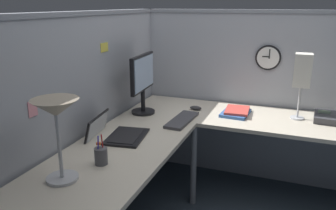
{
  "coord_description": "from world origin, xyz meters",
  "views": [
    {
      "loc": [
        -2.26,
        -0.54,
        1.63
      ],
      "look_at": [
        -0.1,
        0.28,
        0.93
      ],
      "focal_mm": 36.07,
      "sensor_mm": 36.0,
      "label": 1
    }
  ],
  "objects_px": {
    "computer_mouse": "(196,108)",
    "desk_lamp_paper": "(302,72)",
    "pen_cup": "(101,156)",
    "book_stack": "(236,112)",
    "laptop": "(114,133)",
    "desk_lamp_dome": "(56,115)",
    "wall_clock": "(268,58)",
    "keyboard": "(182,120)",
    "office_phone": "(329,118)",
    "monitor": "(143,79)"
  },
  "relations": [
    {
      "from": "keyboard",
      "to": "office_phone",
      "type": "relative_size",
      "value": 2.01
    },
    {
      "from": "computer_mouse",
      "to": "desk_lamp_paper",
      "type": "height_order",
      "value": "desk_lamp_paper"
    },
    {
      "from": "desk_lamp_dome",
      "to": "pen_cup",
      "type": "bearing_deg",
      "value": -22.68
    },
    {
      "from": "pen_cup",
      "to": "desk_lamp_dome",
      "type": "bearing_deg",
      "value": 157.32
    },
    {
      "from": "laptop",
      "to": "pen_cup",
      "type": "bearing_deg",
      "value": -160.14
    },
    {
      "from": "pen_cup",
      "to": "office_phone",
      "type": "height_order",
      "value": "pen_cup"
    },
    {
      "from": "laptop",
      "to": "pen_cup",
      "type": "xyz_separation_m",
      "value": [
        -0.4,
        -0.14,
        0.03
      ]
    },
    {
      "from": "monitor",
      "to": "pen_cup",
      "type": "height_order",
      "value": "monitor"
    },
    {
      "from": "book_stack",
      "to": "desk_lamp_paper",
      "type": "bearing_deg",
      "value": -82.32
    },
    {
      "from": "pen_cup",
      "to": "office_phone",
      "type": "xyz_separation_m",
      "value": [
        1.26,
        -1.29,
        -0.02
      ]
    },
    {
      "from": "laptop",
      "to": "wall_clock",
      "type": "height_order",
      "value": "wall_clock"
    },
    {
      "from": "desk_lamp_dome",
      "to": "wall_clock",
      "type": "height_order",
      "value": "wall_clock"
    },
    {
      "from": "monitor",
      "to": "keyboard",
      "type": "xyz_separation_m",
      "value": [
        -0.09,
        -0.38,
        -0.28
      ]
    },
    {
      "from": "computer_mouse",
      "to": "wall_clock",
      "type": "height_order",
      "value": "wall_clock"
    },
    {
      "from": "office_phone",
      "to": "laptop",
      "type": "bearing_deg",
      "value": 120.95
    },
    {
      "from": "pen_cup",
      "to": "desk_lamp_paper",
      "type": "relative_size",
      "value": 0.34
    },
    {
      "from": "laptop",
      "to": "desk_lamp_dome",
      "type": "relative_size",
      "value": 0.96
    },
    {
      "from": "computer_mouse",
      "to": "desk_lamp_paper",
      "type": "relative_size",
      "value": 0.2
    },
    {
      "from": "monitor",
      "to": "computer_mouse",
      "type": "height_order",
      "value": "monitor"
    },
    {
      "from": "monitor",
      "to": "book_stack",
      "type": "bearing_deg",
      "value": -72.07
    },
    {
      "from": "monitor",
      "to": "wall_clock",
      "type": "bearing_deg",
      "value": -58.42
    },
    {
      "from": "monitor",
      "to": "pen_cup",
      "type": "xyz_separation_m",
      "value": [
        -0.96,
        -0.17,
        -0.24
      ]
    },
    {
      "from": "office_phone",
      "to": "book_stack",
      "type": "height_order",
      "value": "office_phone"
    },
    {
      "from": "laptop",
      "to": "book_stack",
      "type": "xyz_separation_m",
      "value": [
        0.81,
        -0.72,
        -0.0
      ]
    },
    {
      "from": "computer_mouse",
      "to": "monitor",
      "type": "bearing_deg",
      "value": 121.63
    },
    {
      "from": "computer_mouse",
      "to": "office_phone",
      "type": "height_order",
      "value": "office_phone"
    },
    {
      "from": "computer_mouse",
      "to": "book_stack",
      "type": "xyz_separation_m",
      "value": [
        -0.0,
        -0.36,
        0.0
      ]
    },
    {
      "from": "book_stack",
      "to": "wall_clock",
      "type": "xyz_separation_m",
      "value": [
        0.34,
        -0.2,
        0.42
      ]
    },
    {
      "from": "monitor",
      "to": "desk_lamp_paper",
      "type": "xyz_separation_m",
      "value": [
        0.31,
        -1.23,
        0.09
      ]
    },
    {
      "from": "computer_mouse",
      "to": "pen_cup",
      "type": "distance_m",
      "value": 1.23
    },
    {
      "from": "book_stack",
      "to": "office_phone",
      "type": "bearing_deg",
      "value": -85.83
    },
    {
      "from": "keyboard",
      "to": "book_stack",
      "type": "bearing_deg",
      "value": -45.77
    },
    {
      "from": "desk_lamp_paper",
      "to": "wall_clock",
      "type": "relative_size",
      "value": 2.41
    },
    {
      "from": "desk_lamp_dome",
      "to": "wall_clock",
      "type": "distance_m",
      "value": 1.98
    },
    {
      "from": "wall_clock",
      "to": "monitor",
      "type": "bearing_deg",
      "value": 121.58
    },
    {
      "from": "pen_cup",
      "to": "desk_lamp_paper",
      "type": "distance_m",
      "value": 1.69
    },
    {
      "from": "laptop",
      "to": "office_phone",
      "type": "relative_size",
      "value": 2.0
    },
    {
      "from": "desk_lamp_dome",
      "to": "book_stack",
      "type": "xyz_separation_m",
      "value": [
        1.44,
        -0.67,
        -0.34
      ]
    },
    {
      "from": "laptop",
      "to": "keyboard",
      "type": "relative_size",
      "value": 0.99
    },
    {
      "from": "computer_mouse",
      "to": "book_stack",
      "type": "bearing_deg",
      "value": -90.03
    },
    {
      "from": "laptop",
      "to": "wall_clock",
      "type": "bearing_deg",
      "value": -38.6
    },
    {
      "from": "laptop",
      "to": "office_phone",
      "type": "xyz_separation_m",
      "value": [
        0.86,
        -1.44,
        0.01
      ]
    },
    {
      "from": "keyboard",
      "to": "wall_clock",
      "type": "height_order",
      "value": "wall_clock"
    },
    {
      "from": "pen_cup",
      "to": "wall_clock",
      "type": "bearing_deg",
      "value": -26.56
    },
    {
      "from": "monitor",
      "to": "desk_lamp_paper",
      "type": "height_order",
      "value": "desk_lamp_paper"
    },
    {
      "from": "book_stack",
      "to": "wall_clock",
      "type": "relative_size",
      "value": 1.36
    },
    {
      "from": "laptop",
      "to": "keyboard",
      "type": "xyz_separation_m",
      "value": [
        0.48,
        -0.35,
        -0.01
      ]
    },
    {
      "from": "laptop",
      "to": "pen_cup",
      "type": "distance_m",
      "value": 0.42
    },
    {
      "from": "keyboard",
      "to": "computer_mouse",
      "type": "bearing_deg",
      "value": -0.17
    },
    {
      "from": "desk_lamp_dome",
      "to": "pen_cup",
      "type": "height_order",
      "value": "desk_lamp_dome"
    }
  ]
}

